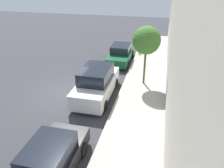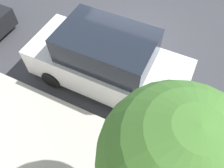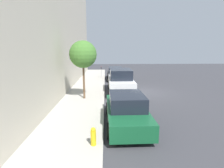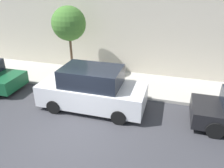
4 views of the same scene
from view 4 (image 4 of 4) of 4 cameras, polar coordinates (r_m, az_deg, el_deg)
ground_plane at (r=8.78m, az=-10.23°, el=-12.92°), size 60.00×60.00×0.00m
sidewalk at (r=12.73m, az=-0.57°, el=0.77°), size 3.02×32.00×0.15m
parked_suv_second at (r=9.90m, az=-5.18°, el=-1.43°), size 2.08×4.80×1.98m
street_tree at (r=12.54m, az=-11.22°, el=15.19°), size 1.87×1.87×4.06m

